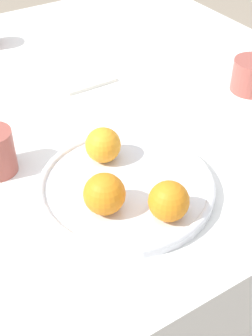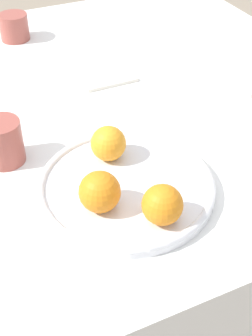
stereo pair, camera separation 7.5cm
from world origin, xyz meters
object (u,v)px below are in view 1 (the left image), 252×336
at_px(orange_0, 104,194).
at_px(orange_2, 103,145).
at_px(orange_1, 169,201).
at_px(cup_0, 252,75).
at_px(fruit_platter, 126,186).
at_px(napkin, 80,75).

distance_m(orange_0, orange_2, 0.13).
relative_size(orange_0, orange_1, 1.04).
distance_m(orange_0, cup_0, 0.50).
relative_size(fruit_platter, orange_1, 4.70).
distance_m(orange_2, cup_0, 0.41).
height_order(orange_0, orange_1, orange_0).
relative_size(cup_0, napkin, 0.66).
relative_size(orange_2, napkin, 0.47).
relative_size(orange_1, orange_2, 1.01).
bearing_deg(orange_1, cup_0, 30.39).
bearing_deg(fruit_platter, orange_2, 88.51).
height_order(fruit_platter, cup_0, cup_0).
distance_m(fruit_platter, orange_1, 0.10).
xyz_separation_m(orange_1, cup_0, (0.40, 0.23, -0.01)).
relative_size(orange_2, cup_0, 0.71).
height_order(orange_0, napkin, orange_0).
relative_size(orange_0, orange_2, 1.05).
xyz_separation_m(orange_0, orange_2, (0.06, 0.11, -0.00)).
bearing_deg(cup_0, fruit_platter, -161.70).
distance_m(fruit_platter, orange_2, 0.09).
relative_size(orange_0, napkin, 0.49).
bearing_deg(napkin, orange_1, -102.11).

